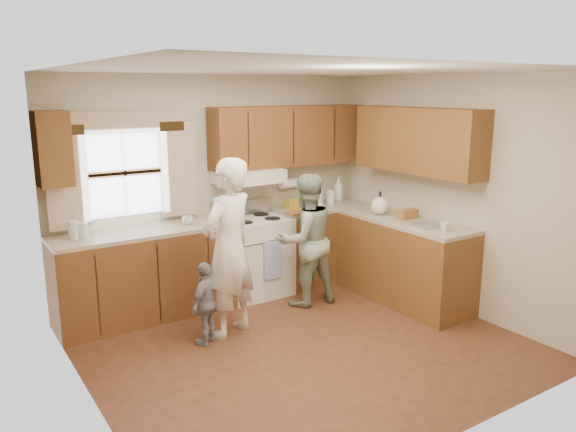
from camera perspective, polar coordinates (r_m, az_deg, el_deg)
room at (r=4.99m, az=1.57°, el=0.13°), size 3.80×3.80×3.80m
kitchen_fixtures at (r=6.29m, az=0.53°, el=-1.07°), size 3.80×2.25×2.15m
stove at (r=6.52m, az=-3.54°, el=-3.97°), size 0.76×0.67×1.07m
woman_left at (r=5.36m, az=-6.05°, el=-3.29°), size 0.74×0.63×1.73m
woman_right at (r=6.14m, az=1.81°, el=-2.44°), size 0.74×0.60×1.46m
child at (r=5.34m, az=-8.30°, el=-8.73°), size 0.49×0.42×0.79m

